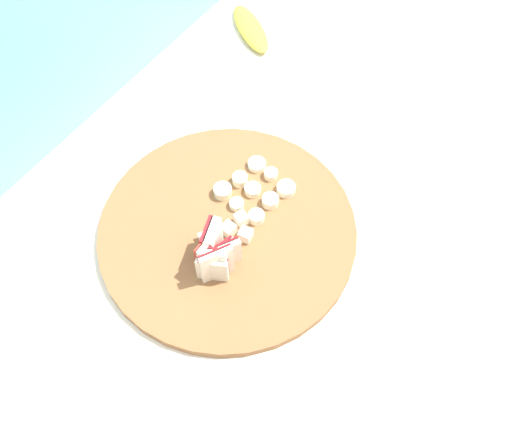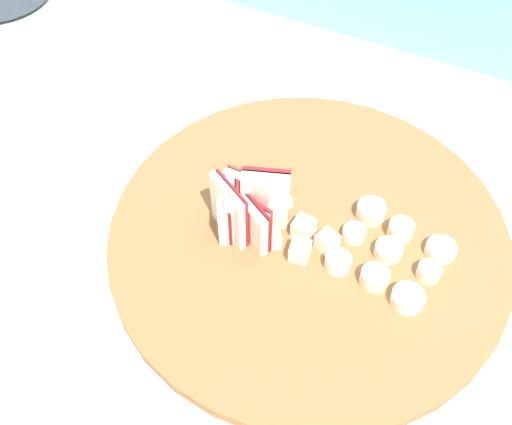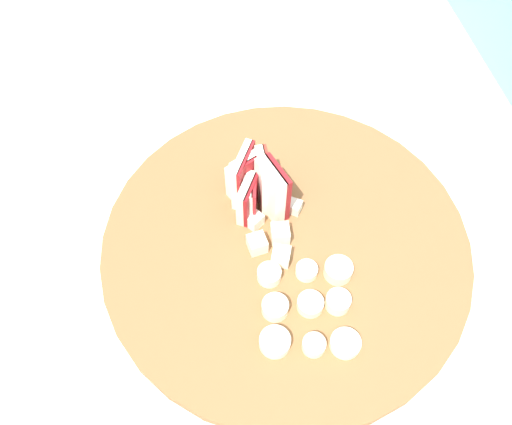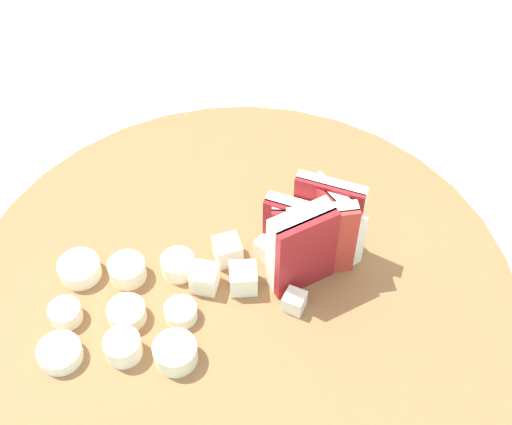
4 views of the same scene
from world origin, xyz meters
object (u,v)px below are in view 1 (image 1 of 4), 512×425
object	(u,v)px
banana_slice_rows	(255,190)
apple_dice_pile	(234,232)
banana_peel	(251,29)
apple_wedge_fan	(215,254)
cutting_board	(227,232)

from	to	relation	value
banana_slice_rows	apple_dice_pile	bearing A→B (deg)	-166.28
banana_slice_rows	banana_peel	distance (m)	0.38
banana_slice_rows	apple_wedge_fan	bearing A→B (deg)	-168.22
apple_wedge_fan	banana_slice_rows	world-z (taller)	apple_wedge_fan
cutting_board	apple_dice_pile	distance (m)	0.02
apple_dice_pile	banana_peel	world-z (taller)	apple_dice_pile
cutting_board	banana_slice_rows	bearing A→B (deg)	3.91
apple_wedge_fan	banana_peel	world-z (taller)	apple_wedge_fan
cutting_board	banana_slice_rows	distance (m)	0.08
apple_dice_pile	banana_slice_rows	xyz separation A→B (m)	(0.08, 0.02, -0.00)
banana_peel	cutting_board	bearing A→B (deg)	-148.89
apple_wedge_fan	apple_dice_pile	distance (m)	0.06
banana_peel	banana_slice_rows	bearing A→B (deg)	-143.38
cutting_board	apple_wedge_fan	size ratio (longest dim) A/B	5.41
cutting_board	apple_dice_pile	size ratio (longest dim) A/B	4.91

